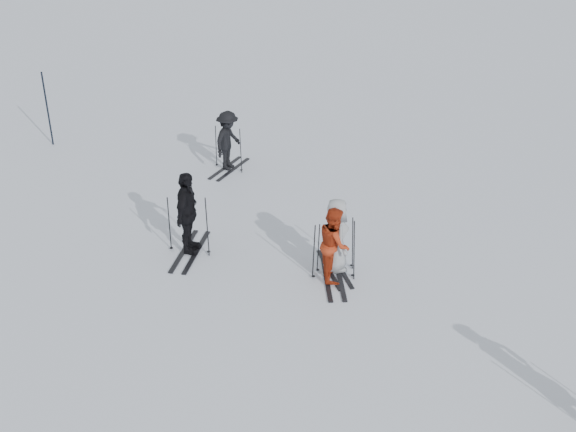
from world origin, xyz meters
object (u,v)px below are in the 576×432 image
object	(u,v)px
skier_grey	(336,236)
piste_marker	(47,109)
skier_uphill_left	(187,215)
skier_uphill_far	(228,141)
skier_red	(334,245)

from	to	relation	value
skier_grey	piste_marker	distance (m)	10.13
skier_uphill_left	skier_uphill_far	distance (m)	4.29
skier_red	skier_uphill_far	world-z (taller)	skier_uphill_far
skier_grey	skier_uphill_far	distance (m)	5.55
skier_grey	skier_uphill_left	bearing A→B (deg)	63.20
skier_red	skier_uphill_far	bearing A→B (deg)	21.92
skier_grey	piste_marker	bearing A→B (deg)	35.02
skier_uphill_left	skier_uphill_far	bearing A→B (deg)	3.48
piste_marker	skier_red	bearing A→B (deg)	-56.12
skier_uphill_far	skier_grey	bearing A→B (deg)	-126.94
skier_red	skier_grey	size ratio (longest dim) A/B	0.99
skier_red	skier_grey	world-z (taller)	skier_grey
skier_red	skier_uphill_far	xyz separation A→B (m)	(-1.15, 5.69, 0.02)
skier_uphill_left	skier_grey	bearing A→B (deg)	-92.47
skier_red	piste_marker	distance (m)	10.30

